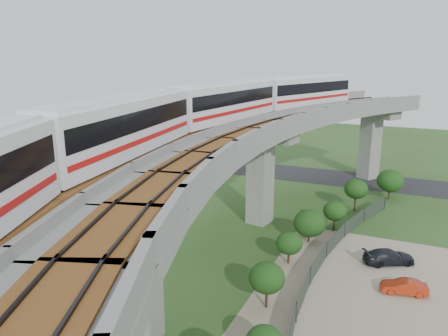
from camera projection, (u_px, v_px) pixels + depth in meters
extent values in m
plane|color=#2E4A1D|center=(206.00, 264.00, 35.30)|extent=(160.00, 160.00, 0.00)
cube|color=gray|center=(388.00, 317.00, 28.07)|extent=(18.00, 26.00, 0.04)
cube|color=#232326|center=(299.00, 174.00, 61.87)|extent=(60.00, 8.00, 0.03)
cube|color=#99968E|center=(370.00, 148.00, 58.85)|extent=(2.86, 2.93, 8.40)
cube|color=#99968E|center=(373.00, 112.00, 57.64)|extent=(7.21, 5.74, 1.20)
cube|color=#99968E|center=(260.00, 182.00, 43.11)|extent=(2.35, 2.51, 8.40)
cube|color=#99968E|center=(261.00, 134.00, 41.90)|extent=(7.31, 3.58, 1.20)
cube|color=#99968E|center=(139.00, 278.00, 24.65)|extent=(2.35, 2.51, 8.40)
cube|color=#99968E|center=(135.00, 197.00, 23.44)|extent=(7.31, 3.58, 1.20)
cube|color=gray|center=(344.00, 108.00, 53.87)|extent=(16.42, 20.91, 0.80)
cube|color=gray|center=(317.00, 98.00, 56.83)|extent=(8.66, 17.08, 1.00)
cube|color=gray|center=(376.00, 104.00, 50.45)|extent=(8.66, 17.08, 1.00)
cube|color=brown|center=(330.00, 103.00, 55.38)|extent=(10.68, 18.08, 0.12)
cube|color=black|center=(330.00, 102.00, 55.35)|extent=(9.69, 17.59, 0.12)
cube|color=brown|center=(360.00, 106.00, 52.12)|extent=(10.68, 18.08, 0.12)
cube|color=black|center=(360.00, 105.00, 52.09)|extent=(9.69, 17.59, 0.12)
cube|color=gray|center=(255.00, 126.00, 40.58)|extent=(11.77, 20.03, 0.80)
cube|color=gray|center=(216.00, 113.00, 42.59)|extent=(3.22, 18.71, 1.00)
cube|color=gray|center=(298.00, 120.00, 38.12)|extent=(3.22, 18.71, 1.00)
cube|color=brown|center=(235.00, 119.00, 41.61)|extent=(5.44, 19.05, 0.12)
cube|color=black|center=(235.00, 118.00, 41.58)|extent=(4.35, 18.88, 0.12)
cube|color=brown|center=(276.00, 123.00, 39.33)|extent=(5.44, 19.05, 0.12)
cube|color=black|center=(276.00, 121.00, 39.30)|extent=(4.35, 18.88, 0.12)
cube|color=gray|center=(144.00, 173.00, 24.42)|extent=(11.77, 20.03, 0.80)
cube|color=gray|center=(75.00, 153.00, 25.26)|extent=(3.22, 18.71, 1.00)
cube|color=gray|center=(218.00, 162.00, 23.11)|extent=(3.22, 18.71, 1.00)
cube|color=brown|center=(108.00, 162.00, 24.85)|extent=(5.44, 19.05, 0.12)
cube|color=black|center=(108.00, 160.00, 24.82)|extent=(4.35, 18.88, 0.12)
cube|color=brown|center=(181.00, 167.00, 23.75)|extent=(5.44, 19.05, 0.12)
cube|color=black|center=(181.00, 165.00, 23.72)|extent=(4.35, 18.88, 0.12)
cube|color=white|center=(121.00, 127.00, 26.02)|extent=(4.54, 15.22, 3.20)
cube|color=white|center=(120.00, 98.00, 25.60)|extent=(3.92, 14.41, 0.22)
cube|color=black|center=(121.00, 119.00, 25.91)|extent=(4.53, 14.63, 1.15)
cube|color=red|center=(122.00, 139.00, 26.21)|extent=(4.53, 14.63, 0.30)
cube|color=black|center=(123.00, 151.00, 26.39)|extent=(3.47, 12.89, 0.28)
cube|color=white|center=(226.00, 102.00, 39.80)|extent=(4.57, 15.22, 3.20)
cube|color=white|center=(226.00, 83.00, 39.37)|extent=(3.94, 14.41, 0.22)
cube|color=black|center=(226.00, 97.00, 39.69)|extent=(4.55, 14.63, 1.15)
cube|color=red|center=(225.00, 110.00, 39.99)|extent=(4.55, 14.63, 0.30)
cube|color=black|center=(225.00, 118.00, 40.17)|extent=(3.49, 12.89, 0.28)
cube|color=white|center=(306.00, 91.00, 51.64)|extent=(8.03, 14.94, 3.20)
cube|color=white|center=(307.00, 76.00, 51.21)|extent=(7.25, 14.04, 0.22)
cube|color=black|center=(306.00, 87.00, 51.53)|extent=(7.87, 14.40, 1.15)
cube|color=red|center=(306.00, 97.00, 51.83)|extent=(7.87, 14.40, 0.30)
cube|color=black|center=(306.00, 103.00, 52.01)|extent=(6.46, 12.55, 0.28)
cylinder|color=#2D382D|center=(385.00, 203.00, 47.42)|extent=(0.08, 0.08, 1.50)
cube|color=#2D382D|center=(375.00, 209.00, 45.71)|extent=(1.69, 4.77, 1.40)
cylinder|color=#2D382D|center=(364.00, 215.00, 43.93)|extent=(0.08, 0.08, 1.50)
cube|color=#2D382D|center=(355.00, 222.00, 42.06)|extent=(1.23, 4.91, 1.40)
cylinder|color=#2D382D|center=(345.00, 230.00, 40.13)|extent=(0.08, 0.08, 1.50)
cube|color=#2D382D|center=(336.00, 239.00, 38.13)|extent=(0.75, 4.99, 1.40)
cylinder|color=#2D382D|center=(327.00, 250.00, 36.08)|extent=(0.08, 0.08, 1.50)
cube|color=#2D382D|center=(319.00, 262.00, 33.96)|extent=(0.27, 5.04, 1.40)
cylinder|color=#2D382D|center=(311.00, 276.00, 31.80)|extent=(0.08, 0.08, 1.50)
cube|color=#2D382D|center=(303.00, 293.00, 29.58)|extent=(0.27, 5.04, 1.40)
cylinder|color=#2D382D|center=(297.00, 312.00, 27.33)|extent=(0.08, 0.08, 1.50)
cube|color=#2D382D|center=(291.00, 336.00, 25.04)|extent=(0.75, 4.99, 1.40)
cylinder|color=#382314|center=(389.00, 194.00, 50.94)|extent=(0.18, 0.18, 1.30)
ellipsoid|color=#153B12|center=(390.00, 181.00, 50.55)|extent=(3.05, 3.05, 2.60)
cylinder|color=#382314|center=(355.00, 203.00, 46.99)|extent=(0.18, 0.18, 1.76)
ellipsoid|color=#153B12|center=(356.00, 189.00, 46.58)|extent=(2.50, 2.50, 2.13)
cylinder|color=#382314|center=(334.00, 224.00, 41.89)|extent=(0.18, 0.18, 1.31)
ellipsoid|color=#153B12|center=(335.00, 211.00, 41.55)|extent=(2.24, 2.24, 1.90)
cylinder|color=#382314|center=(309.00, 237.00, 39.23)|extent=(0.18, 0.18, 0.97)
ellipsoid|color=#153B12|center=(309.00, 223.00, 38.89)|extent=(2.87, 2.87, 2.44)
cylinder|color=#382314|center=(289.00, 257.00, 35.20)|extent=(0.18, 0.18, 1.15)
ellipsoid|color=#153B12|center=(289.00, 243.00, 34.89)|extent=(2.14, 2.14, 1.82)
cylinder|color=#382314|center=(266.00, 298.00, 29.00)|extent=(0.18, 0.18, 1.49)
ellipsoid|color=#153B12|center=(267.00, 278.00, 28.63)|extent=(2.42, 2.42, 2.06)
imported|color=#AE2910|center=(404.00, 287.00, 30.73)|extent=(3.31, 1.67, 1.04)
imported|color=black|center=(389.00, 257.00, 35.13)|extent=(4.36, 3.45, 1.18)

